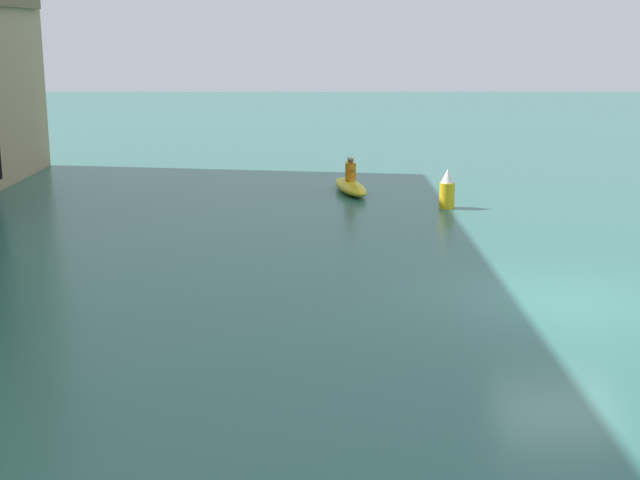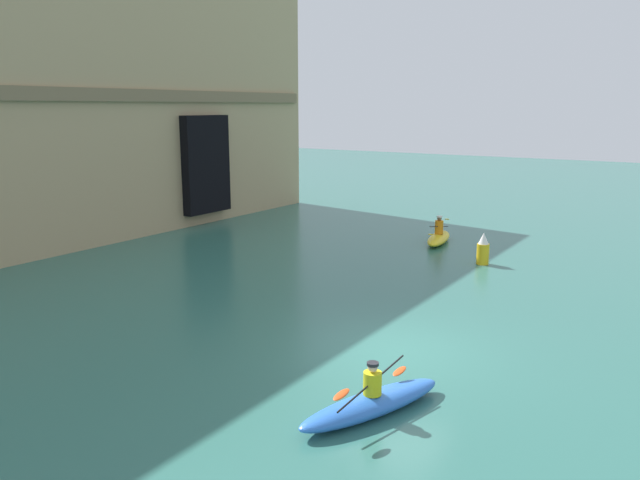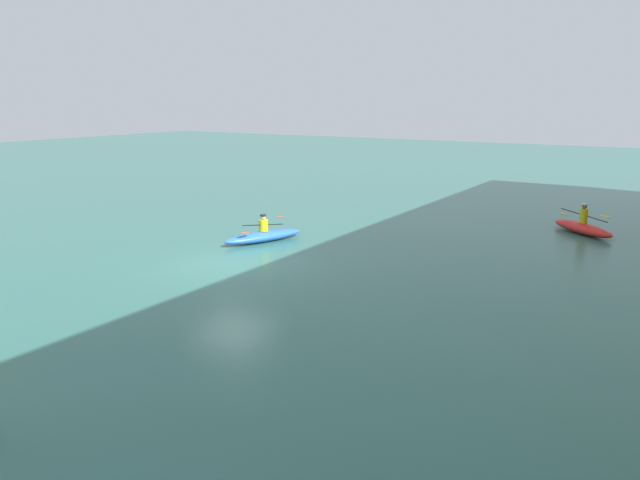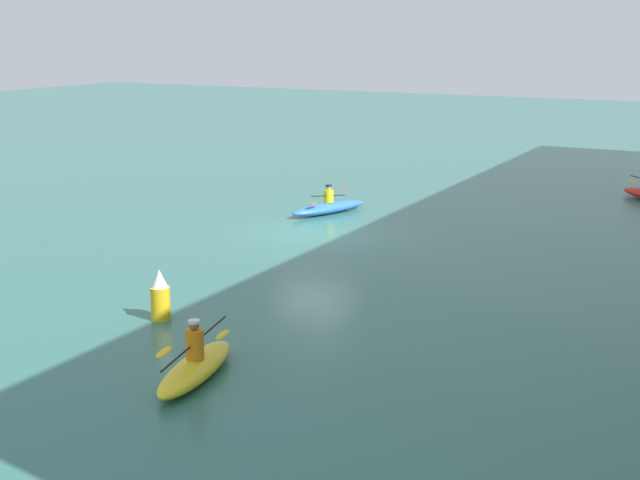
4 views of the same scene
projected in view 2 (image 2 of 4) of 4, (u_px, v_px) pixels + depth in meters
ground_plane at (395, 350)px, 15.09m from camera, size 120.00×120.00×0.00m
kayak_yellow at (439, 237)px, 26.82m from camera, size 3.08×1.37×1.18m
kayak_blue at (372, 402)px, 11.91m from camera, size 3.44×1.88×1.05m
marker_buoy at (483, 250)px, 23.18m from camera, size 0.46×0.46×1.20m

